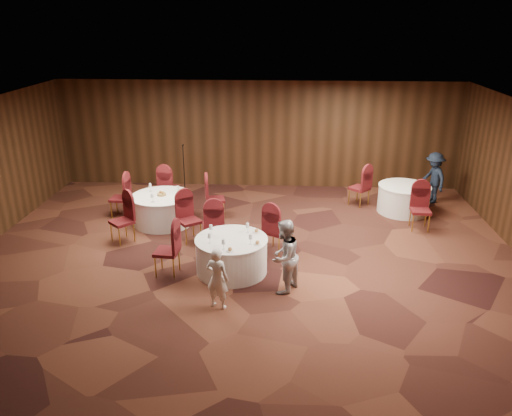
# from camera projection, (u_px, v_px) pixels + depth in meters

# --- Properties ---
(ground) EXTENTS (12.00, 12.00, 0.00)m
(ground) POSITION_uv_depth(u_px,v_px,m) (246.00, 258.00, 10.91)
(ground) COLOR black
(ground) RESTS_ON ground
(room_shell) EXTENTS (12.00, 12.00, 12.00)m
(room_shell) POSITION_uv_depth(u_px,v_px,m) (246.00, 172.00, 10.20)
(room_shell) COLOR silver
(room_shell) RESTS_ON ground
(table_main) EXTENTS (1.48, 1.48, 0.74)m
(table_main) POSITION_uv_depth(u_px,v_px,m) (232.00, 255.00, 10.21)
(table_main) COLOR silver
(table_main) RESTS_ON ground
(table_left) EXTENTS (1.54, 1.54, 0.74)m
(table_left) POSITION_uv_depth(u_px,v_px,m) (163.00, 209.00, 12.62)
(table_left) COLOR silver
(table_left) RESTS_ON ground
(table_right) EXTENTS (1.37, 1.37, 0.74)m
(table_right) POSITION_uv_depth(u_px,v_px,m) (403.00, 199.00, 13.34)
(table_right) COLOR silver
(table_right) RESTS_ON ground
(chairs_main) EXTENTS (2.84, 1.97, 1.00)m
(chairs_main) POSITION_uv_depth(u_px,v_px,m) (220.00, 235.00, 10.82)
(chairs_main) COLOR #410D0E
(chairs_main) RESTS_ON ground
(chairs_left) EXTENTS (3.08, 3.15, 1.00)m
(chairs_left) POSITION_uv_depth(u_px,v_px,m) (163.00, 204.00, 12.58)
(chairs_left) COLOR #410D0E
(chairs_left) RESTS_ON ground
(chairs_right) EXTENTS (1.90, 2.27, 1.00)m
(chairs_right) POSITION_uv_depth(u_px,v_px,m) (388.00, 198.00, 12.99)
(chairs_right) COLOR #410D0E
(chairs_right) RESTS_ON ground
(tabletop_main) EXTENTS (1.09, 1.06, 0.22)m
(tabletop_main) POSITION_uv_depth(u_px,v_px,m) (237.00, 237.00, 9.92)
(tabletop_main) COLOR silver
(tabletop_main) RESTS_ON table_main
(tabletop_left) EXTENTS (0.83, 0.83, 0.22)m
(tabletop_left) POSITION_uv_depth(u_px,v_px,m) (161.00, 193.00, 12.45)
(tabletop_left) COLOR silver
(tabletop_left) RESTS_ON table_left
(tabletop_right) EXTENTS (0.08, 0.08, 0.22)m
(tabletop_right) POSITION_uv_depth(u_px,v_px,m) (416.00, 183.00, 12.89)
(tabletop_right) COLOR silver
(tabletop_right) RESTS_ON table_right
(mic_stand) EXTENTS (0.24, 0.24, 1.54)m
(mic_stand) POSITION_uv_depth(u_px,v_px,m) (185.00, 182.00, 14.49)
(mic_stand) COLOR black
(mic_stand) RESTS_ON ground
(woman_a) EXTENTS (0.50, 0.41, 1.17)m
(woman_a) POSITION_uv_depth(u_px,v_px,m) (217.00, 278.00, 8.87)
(woman_a) COLOR white
(woman_a) RESTS_ON ground
(woman_b) EXTENTS (0.83, 0.89, 1.45)m
(woman_b) POSITION_uv_depth(u_px,v_px,m) (284.00, 257.00, 9.36)
(woman_b) COLOR #ADADB2
(woman_b) RESTS_ON ground
(man_c) EXTENTS (0.79, 1.05, 1.44)m
(man_c) POSITION_uv_depth(u_px,v_px,m) (434.00, 178.00, 13.92)
(man_c) COLOR #151F31
(man_c) RESTS_ON ground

